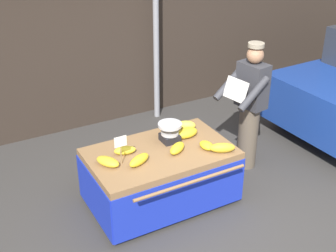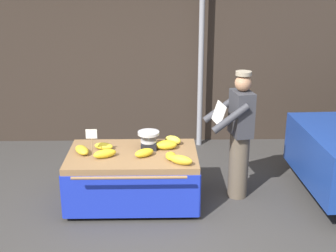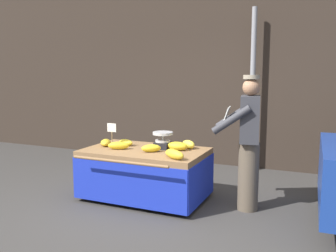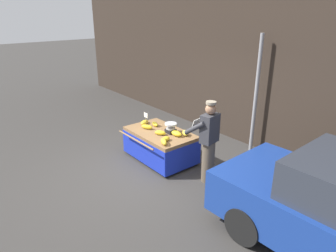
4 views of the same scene
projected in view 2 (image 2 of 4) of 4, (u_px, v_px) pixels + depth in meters
The scene contains 15 objects.
ground_plane at pixel (153, 231), 5.30m from camera, with size 60.00×60.00×0.00m, color #383533.
back_wall at pixel (154, 27), 7.62m from camera, with size 16.00×0.24×3.98m, color #332821.
street_pole at pixel (201, 64), 7.49m from camera, with size 0.09×0.09×2.85m, color gray.
banana_cart at pixel (133, 167), 5.80m from camera, with size 1.67×1.22×0.70m.
weighing_scale at pixel (149, 140), 5.84m from camera, with size 0.28×0.28×0.23m.
price_sign at pixel (92, 136), 5.60m from camera, with size 0.14×0.01×0.34m.
banana_bunch_0 at pixel (173, 140), 6.01m from camera, with size 0.12×0.23×0.12m, color yellow.
banana_bunch_1 at pixel (144, 153), 5.61m from camera, with size 0.12×0.26×0.10m, color gold.
banana_bunch_2 at pixel (104, 146), 5.84m from camera, with size 0.12×0.25×0.09m, color yellow.
banana_bunch_3 at pixel (82, 150), 5.71m from camera, with size 0.14×0.29×0.09m, color gold.
banana_bunch_4 at pixel (171, 156), 5.53m from camera, with size 0.13×0.20×0.09m, color gold.
banana_bunch_5 at pixel (105, 154), 5.58m from camera, with size 0.11×0.29×0.11m, color gold.
banana_bunch_6 at pixel (181, 160), 5.39m from camera, with size 0.11×0.29×0.11m, color gold.
banana_bunch_7 at pixel (166, 145), 5.85m from camera, with size 0.16×0.29×0.12m, color gold.
vendor_person at pixel (239, 135), 5.85m from camera, with size 0.63×0.58×1.71m.
Camera 2 is at (0.08, -4.62, 2.89)m, focal length 48.30 mm.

